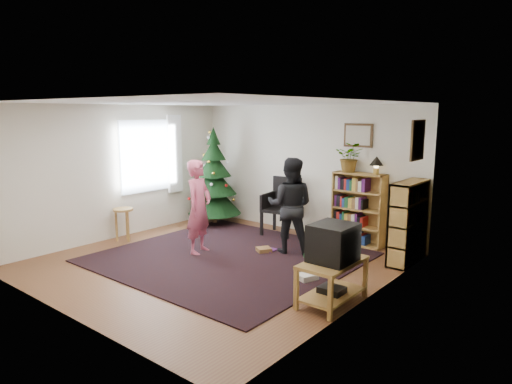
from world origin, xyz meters
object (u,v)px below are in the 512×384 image
Objects in this scene: picture_back at (358,135)px; christmas_tree at (214,184)px; potted_plant at (350,157)px; picture_right at (418,140)px; armchair at (285,203)px; stool at (123,216)px; tv_stand at (332,278)px; person_standing at (199,207)px; bookshelf_back at (358,208)px; bookshelf_right at (408,221)px; crt_tv at (333,243)px; person_by_chair at (290,206)px; table_lamp at (376,162)px.

picture_back reaches higher than christmas_tree.
picture_right is at bearing -22.89° from potted_plant.
armchair reaches higher than stool.
tv_stand is 0.60× the size of person_standing.
bookshelf_back is 2.75m from tv_stand.
picture_right is 3.00m from armchair.
picture_right is at bearing -143.42° from bookshelf_right.
picture_back is 1.30m from bookshelf_back.
tv_stand is 3.35m from armchair.
crt_tv is (-0.12, -2.15, 0.12)m from bookshelf_right.
christmas_tree is 1.58× the size of bookshelf_right.
stool is (-3.48, -2.52, -0.19)m from bookshelf_back.
bookshelf_back is 2.73m from crt_tv.
picture_back is 3.13m from crt_tv.
potted_plant reaches higher than person_standing.
tv_stand is at bearing 113.52° from person_by_chair.
table_lamp is at bearing -2.23° from armchair.
table_lamp is (1.76, 0.23, 0.91)m from armchair.
picture_right is at bearing -78.27° from person_standing.
picture_back is at bearing -138.24° from person_by_chair.
picture_right is 4.45m from christmas_tree.
stool is at bearing 179.43° from crt_tv.
christmas_tree is at bearing 178.66° from picture_right.
christmas_tree is 1.86× the size of armchair.
picture_back is 3.24m from christmas_tree.
table_lamp is at bearing -155.35° from person_by_chair.
christmas_tree is 3.15m from bookshelf_back.
stool is at bearing 0.03° from person_by_chair.
person_by_chair is at bearing -112.60° from picture_back.
picture_back is 1.03× the size of crt_tv.
armchair is at bearing 135.86° from tv_stand.
bookshelf_right is (1.06, -0.41, 0.00)m from bookshelf_back.
picture_right is 0.37× the size of person_by_chair.
armchair is (1.65, 0.26, -0.25)m from christmas_tree.
tv_stand is at bearing -69.80° from bookshelf_back.
armchair is 1.99m from table_lamp.
christmas_tree is at bearing 21.72° from person_standing.
person_by_chair reaches higher than tv_stand.
table_lamp is (-0.64, 2.56, 0.73)m from crt_tv.
christmas_tree is 6.50× the size of table_lamp.
bookshelf_right is at bearing 126.58° from picture_right.
stool is at bearing 86.80° from person_standing.
table_lamp is at bearing -17.52° from picture_back.
person_by_chair is at bearing 113.69° from bookshelf_right.
picture_back is 1.83m from bookshelf_right.
armchair is at bearing 48.48° from stool.
tv_stand is at bearing -97.37° from picture_right.
person_by_chair is 3.04× the size of potted_plant.
tv_stand is at bearing -113.84° from person_standing.
picture_right is 1.31m from bookshelf_right.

